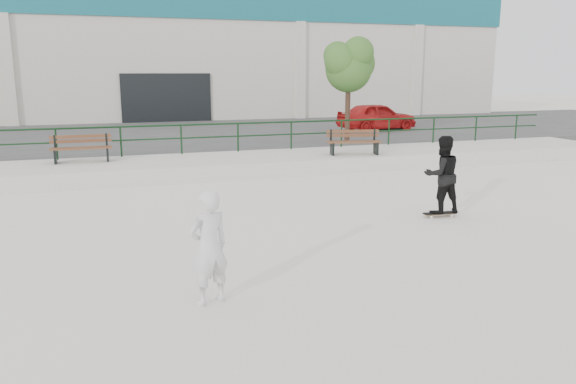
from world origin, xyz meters
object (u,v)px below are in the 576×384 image
object	(u,v)px
red_car	(377,116)
bench_right	(354,142)
standing_skater	(442,175)
bench_left	(81,148)
tree	(349,64)
seated_skater	(209,247)
skateboard	(440,213)

from	to	relation	value
red_car	bench_right	bearing A→B (deg)	141.50
standing_skater	bench_left	bearing A→B (deg)	-41.68
bench_right	tree	bearing A→B (deg)	80.98
red_car	standing_skater	world-z (taller)	standing_skater
bench_left	red_car	xyz separation A→B (m)	(13.33, 5.86, 0.24)
bench_right	standing_skater	distance (m)	6.70
bench_right	seated_skater	size ratio (longest dim) A/B	1.13
seated_skater	skateboard	bearing A→B (deg)	-170.94
bench_right	skateboard	xyz separation A→B (m)	(-0.87, -6.65, -0.85)
tree	red_car	size ratio (longest dim) A/B	1.06
red_car	seated_skater	xyz separation A→B (m)	(-11.33, -16.96, -0.32)
bench_left	tree	size ratio (longest dim) A/B	0.45
red_car	skateboard	xyz separation A→B (m)	(-5.35, -13.71, -1.09)
seated_skater	bench_left	bearing A→B (deg)	-99.29
skateboard	red_car	bearing A→B (deg)	72.53
bench_right	red_car	xyz separation A→B (m)	(4.48, 7.06, 0.25)
tree	red_car	xyz separation A→B (m)	(3.13, 3.56, -2.44)
bench_left	skateboard	bearing A→B (deg)	-44.91
bench_left	seated_skater	world-z (taller)	seated_skater
bench_left	standing_skater	xyz separation A→B (m)	(7.98, -7.85, 0.07)
tree	skateboard	size ratio (longest dim) A/B	5.24
bench_left	bench_right	distance (m)	8.93
standing_skater	seated_skater	bearing A→B (deg)	31.43
standing_skater	seated_skater	xyz separation A→B (m)	(-5.97, -3.25, -0.15)
red_car	seated_skater	size ratio (longest dim) A/B	2.32
red_car	standing_skater	xyz separation A→B (m)	(-5.35, -13.71, -0.18)
bench_left	bench_right	world-z (taller)	bench_left
standing_skater	red_car	bearing A→B (deg)	-108.48
bench_left	skateboard	world-z (taller)	bench_left
tree	skateboard	distance (m)	10.98
tree	standing_skater	world-z (taller)	tree
standing_skater	bench_right	bearing A→B (deg)	-94.62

